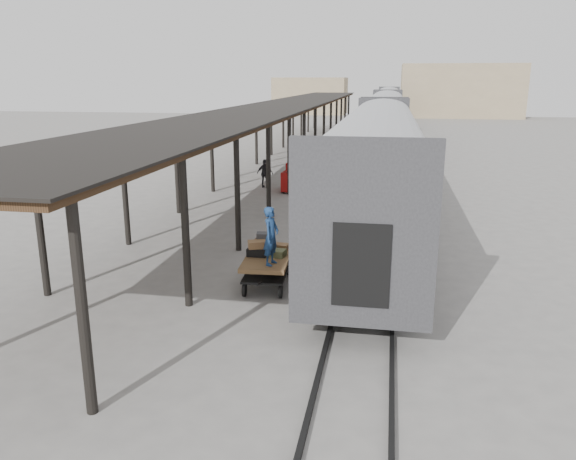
# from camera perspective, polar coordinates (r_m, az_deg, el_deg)

# --- Properties ---
(ground) EXTENTS (160.00, 160.00, 0.00)m
(ground) POSITION_cam_1_polar(r_m,az_deg,el_deg) (16.56, -3.22, -5.33)
(ground) COLOR slate
(ground) RESTS_ON ground
(train) EXTENTS (3.45, 76.01, 4.01)m
(train) POSITION_cam_1_polar(r_m,az_deg,el_deg) (48.97, 9.87, 11.28)
(train) COLOR silver
(train) RESTS_ON ground
(canopy) EXTENTS (4.90, 64.30, 4.15)m
(canopy) POSITION_cam_1_polar(r_m,az_deg,el_deg) (39.75, 0.00, 12.55)
(canopy) COLOR #422B19
(canopy) RESTS_ON ground
(rails) EXTENTS (1.54, 150.00, 0.12)m
(rails) POSITION_cam_1_polar(r_m,az_deg,el_deg) (49.41, 9.75, 8.25)
(rails) COLOR black
(rails) RESTS_ON ground
(building_far) EXTENTS (18.00, 10.00, 8.00)m
(building_far) POSITION_cam_1_polar(r_m,az_deg,el_deg) (93.67, 17.06, 13.38)
(building_far) COLOR tan
(building_far) RESTS_ON ground
(building_left) EXTENTS (12.00, 8.00, 6.00)m
(building_left) POSITION_cam_1_polar(r_m,az_deg,el_deg) (98.07, 2.30, 13.47)
(building_left) COLOR tan
(building_left) RESTS_ON ground
(baggage_cart) EXTENTS (1.40, 2.47, 0.86)m
(baggage_cart) POSITION_cam_1_polar(r_m,az_deg,el_deg) (16.13, -2.09, -3.43)
(baggage_cart) COLOR brown
(baggage_cart) RESTS_ON ground
(suitcase_stack) EXTENTS (1.18, 1.16, 0.58)m
(suitcase_stack) POSITION_cam_1_polar(r_m,az_deg,el_deg) (16.32, -2.38, -1.70)
(suitcase_stack) COLOR #393A3C
(suitcase_stack) RESTS_ON baggage_cart
(luggage_tug) EXTENTS (1.13, 1.73, 1.46)m
(luggage_tug) POSITION_cam_1_polar(r_m,az_deg,el_deg) (29.74, 0.62, 5.23)
(luggage_tug) COLOR maroon
(luggage_tug) RESTS_ON ground
(porter) EXTENTS (0.50, 0.66, 1.61)m
(porter) POSITION_cam_1_polar(r_m,az_deg,el_deg) (15.17, -1.73, -0.61)
(porter) COLOR navy
(porter) RESTS_ON baggage_cart
(pedestrian) EXTENTS (0.94, 0.46, 1.56)m
(pedestrian) POSITION_cam_1_polar(r_m,az_deg,el_deg) (30.80, -2.35, 5.76)
(pedestrian) COLOR black
(pedestrian) RESTS_ON ground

